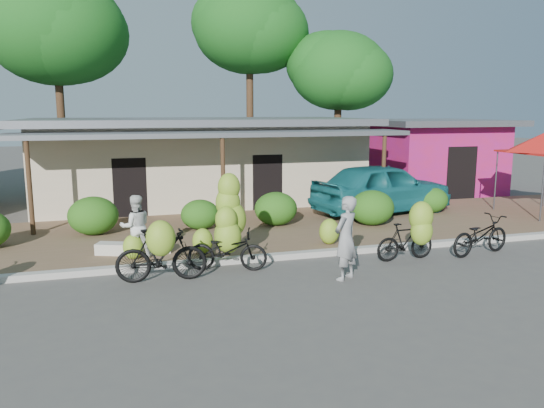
{
  "coord_description": "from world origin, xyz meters",
  "views": [
    {
      "loc": [
        -3.21,
        -10.18,
        3.66
      ],
      "look_at": [
        0.73,
        3.15,
        1.2
      ],
      "focal_mm": 35.0,
      "sensor_mm": 36.0,
      "label": 1
    }
  ],
  "objects": [
    {
      "name": "ground",
      "position": [
        0.0,
        0.0,
        0.0
      ],
      "size": [
        100.0,
        100.0,
        0.0
      ],
      "primitive_type": "plane",
      "color": "#4D4B48",
      "rests_on": "ground"
    },
    {
      "name": "sidewalk",
      "position": [
        0.0,
        5.0,
        0.06
      ],
      "size": [
        60.0,
        6.0,
        0.12
      ],
      "primitive_type": "cube",
      "color": "brown",
      "rests_on": "ground"
    },
    {
      "name": "curb",
      "position": [
        0.0,
        2.0,
        0.07
      ],
      "size": [
        60.0,
        0.25,
        0.15
      ],
      "primitive_type": "cube",
      "color": "#A8A399",
      "rests_on": "ground"
    },
    {
      "name": "shop_main",
      "position": [
        0.0,
        10.93,
        1.72
      ],
      "size": [
        13.0,
        8.5,
        3.35
      ],
      "color": "#BEAD8F",
      "rests_on": "ground"
    },
    {
      "name": "shop_pink",
      "position": [
        10.5,
        10.99,
        1.67
      ],
      "size": [
        6.0,
        6.0,
        3.25
      ],
      "color": "#B61C4E",
      "rests_on": "ground"
    },
    {
      "name": "tree_far_center",
      "position": [
        -5.69,
        16.11,
        7.31
      ],
      "size": [
        6.2,
        6.16,
        9.67
      ],
      "color": "#442A1B",
      "rests_on": "ground"
    },
    {
      "name": "tree_center_right",
      "position": [
        3.31,
        16.61,
        7.77
      ],
      "size": [
        5.63,
        5.54,
        9.89
      ],
      "color": "#442A1B",
      "rests_on": "ground"
    },
    {
      "name": "tree_near_right",
      "position": [
        7.31,
        14.61,
        5.67
      ],
      "size": [
        4.91,
        4.77,
        7.49
      ],
      "color": "#442A1B",
      "rests_on": "ground"
    },
    {
      "name": "hedge_1",
      "position": [
        -3.91,
        5.61,
        0.67
      ],
      "size": [
        1.42,
        1.28,
        1.11
      ],
      "primitive_type": "ellipsoid",
      "color": "#275613",
      "rests_on": "sidewalk"
    },
    {
      "name": "hedge_2",
      "position": [
        -0.85,
        5.44,
        0.57
      ],
      "size": [
        1.16,
        1.04,
        0.9
      ],
      "primitive_type": "ellipsoid",
      "color": "#275613",
      "rests_on": "sidewalk"
    },
    {
      "name": "hedge_3",
      "position": [
        1.5,
        5.34,
        0.64
      ],
      "size": [
        1.34,
        1.2,
        1.04
      ],
      "primitive_type": "ellipsoid",
      "color": "#275613",
      "rests_on": "sidewalk"
    },
    {
      "name": "hedge_4",
      "position": [
        4.39,
        4.52,
        0.67
      ],
      "size": [
        1.4,
        1.26,
        1.09
      ],
      "primitive_type": "ellipsoid",
      "color": "#275613",
      "rests_on": "sidewalk"
    },
    {
      "name": "hedge_5",
      "position": [
        7.35,
        5.79,
        0.57
      ],
      "size": [
        1.15,
        1.03,
        0.89
      ],
      "primitive_type": "ellipsoid",
      "color": "#275613",
      "rests_on": "sidewalk"
    },
    {
      "name": "bike_left",
      "position": [
        -2.37,
        0.99,
        0.67
      ],
      "size": [
        1.99,
        1.25,
        1.48
      ],
      "rotation": [
        0.0,
        0.0,
        1.49
      ],
      "color": "black",
      "rests_on": "ground"
    },
    {
      "name": "bike_center",
      "position": [
        -0.76,
        1.72,
        0.83
      ],
      "size": [
        1.95,
        1.41,
        2.21
      ],
      "rotation": [
        0.0,
        0.0,
        1.26
      ],
      "color": "black",
      "rests_on": "ground"
    },
    {
      "name": "bike_right",
      "position": [
        3.56,
        0.85,
        0.68
      ],
      "size": [
        1.6,
        1.14,
        1.58
      ],
      "rotation": [
        0.0,
        0.0,
        1.62
      ],
      "color": "black",
      "rests_on": "ground"
    },
    {
      "name": "bike_far_right",
      "position": [
        5.66,
        0.98,
        0.51
      ],
      "size": [
        2.03,
        1.08,
        1.01
      ],
      "rotation": [
        0.0,
        0.0,
        1.79
      ],
      "color": "black",
      "rests_on": "ground"
    },
    {
      "name": "loose_banana_a",
      "position": [
        -2.91,
        2.63,
        0.42
      ],
      "size": [
        0.48,
        0.41,
        0.6
      ],
      "primitive_type": "ellipsoid",
      "color": "#85B42D",
      "rests_on": "sidewalk"
    },
    {
      "name": "loose_banana_b",
      "position": [
        -1.22,
        2.67,
        0.44
      ],
      "size": [
        0.52,
        0.44,
        0.64
      ],
      "primitive_type": "ellipsoid",
      "color": "#85B42D",
      "rests_on": "sidewalk"
    },
    {
      "name": "loose_banana_c",
      "position": [
        2.18,
        2.65,
        0.47
      ],
      "size": [
        0.55,
        0.47,
        0.69
      ],
      "primitive_type": "ellipsoid",
      "color": "#85B42D",
      "rests_on": "sidewalk"
    },
    {
      "name": "sack_near",
      "position": [
        -2.43,
        3.05,
        0.27
      ],
      "size": [
        0.87,
        0.46,
        0.3
      ],
      "primitive_type": "cube",
      "rotation": [
        0.0,
        0.0,
        0.07
      ],
      "color": "silver",
      "rests_on": "sidewalk"
    },
    {
      "name": "sack_far",
      "position": [
        -3.41,
        3.25,
        0.26
      ],
      "size": [
        0.84,
        0.64,
        0.28
      ],
      "primitive_type": "cube",
      "rotation": [
        0.0,
        0.0,
        -0.39
      ],
      "color": "silver",
      "rests_on": "sidewalk"
    },
    {
      "name": "vendor",
      "position": [
        1.5,
        0.1,
        0.93
      ],
      "size": [
        0.81,
        0.75,
        1.85
      ],
      "primitive_type": "imported",
      "rotation": [
        0.0,
        0.0,
        3.74
      ],
      "color": "gray",
      "rests_on": "ground"
    },
    {
      "name": "bystander",
      "position": [
        -2.83,
        2.77,
        0.89
      ],
      "size": [
        0.8,
        0.65,
        1.54
      ],
      "primitive_type": "imported",
      "rotation": [
        0.0,
        0.0,
        3.23
      ],
      "color": "silver",
      "rests_on": "sidewalk"
    },
    {
      "name": "teal_van",
      "position": [
        5.64,
        6.2,
        1.01
      ],
      "size": [
        5.56,
        3.29,
        1.78
      ],
      "primitive_type": "imported",
      "rotation": [
        0.0,
        0.0,
        1.82
      ],
      "color": "#17656B",
      "rests_on": "sidewalk"
    }
  ]
}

